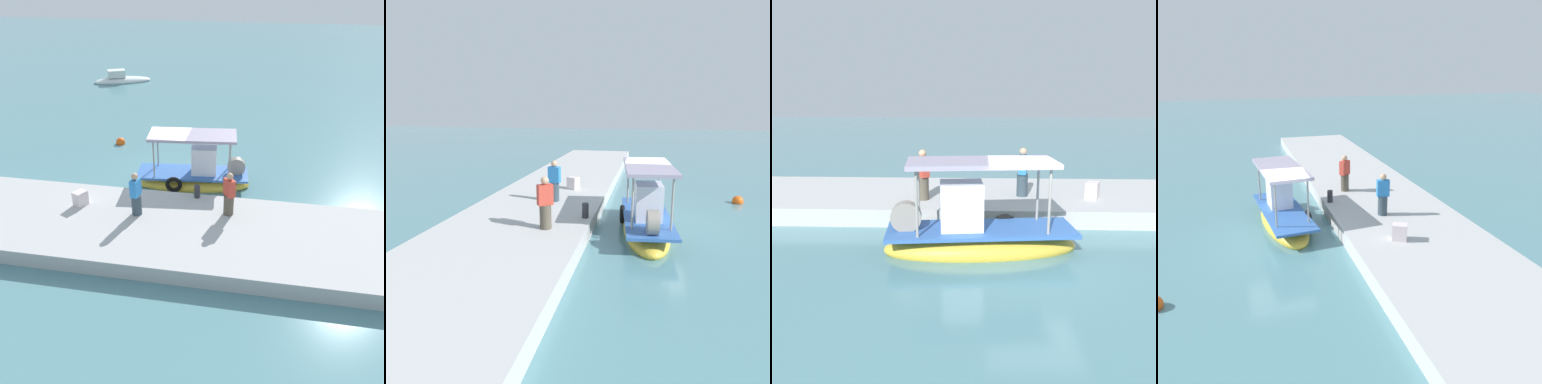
{
  "view_description": "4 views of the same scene",
  "coord_description": "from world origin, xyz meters",
  "views": [
    {
      "loc": [
        4.53,
        -17.46,
        9.09
      ],
      "look_at": [
        1.88,
        -2.98,
        1.04
      ],
      "focal_mm": 39.56,
      "sensor_mm": 36.0,
      "label": 1
    },
    {
      "loc": [
        14.09,
        -0.34,
        4.48
      ],
      "look_at": [
        0.71,
        -3.08,
        1.2
      ],
      "focal_mm": 33.41,
      "sensor_mm": 36.0,
      "label": 2
    },
    {
      "loc": [
        1.47,
        10.13,
        4.2
      ],
      "look_at": [
        1.99,
        -3.08,
        0.99
      ],
      "focal_mm": 38.75,
      "sensor_mm": 36.0,
      "label": 3
    },
    {
      "loc": [
        -14.04,
        1.22,
        6.54
      ],
      "look_at": [
        1.58,
        -3.34,
        1.12
      ],
      "focal_mm": 37.05,
      "sensor_mm": 36.0,
      "label": 4
    }
  ],
  "objects": [
    {
      "name": "ground_plane",
      "position": [
        0.0,
        0.0,
        0.0
      ],
      "size": [
        120.0,
        120.0,
        0.0
      ],
      "primitive_type": "plane",
      "color": "slate"
    },
    {
      "name": "dock_quay",
      "position": [
        0.0,
        -4.8,
        0.29
      ],
      "size": [
        36.0,
        5.04,
        0.59
      ],
      "primitive_type": "cube",
      "color": "#B2B2B2",
      "rests_on": "ground_plane"
    },
    {
      "name": "main_fishing_boat",
      "position": [
        1.53,
        -0.4,
        0.47
      ],
      "size": [
        5.34,
        2.17,
        2.84
      ],
      "color": "gold",
      "rests_on": "ground_plane"
    },
    {
      "name": "fisherman_near_bollard",
      "position": [
        -0.03,
        -4.24,
        1.37
      ],
      "size": [
        0.43,
        0.52,
        1.72
      ],
      "color": "#34444F",
      "rests_on": "dock_quay"
    },
    {
      "name": "fisherman_by_crate",
      "position": [
        3.41,
        -3.61,
        1.37
      ],
      "size": [
        0.54,
        0.56,
        1.73
      ],
      "color": "brown",
      "rests_on": "dock_quay"
    },
    {
      "name": "mooring_bollard",
      "position": [
        2.01,
        -2.55,
        0.85
      ],
      "size": [
        0.24,
        0.24,
        0.53
      ],
      "primitive_type": "cylinder",
      "color": "#2D2D33",
      "rests_on": "dock_quay"
    },
    {
      "name": "cargo_crate",
      "position": [
        -2.43,
        -3.97,
        0.88
      ],
      "size": [
        0.58,
        0.63,
        0.58
      ],
      "primitive_type": "cube",
      "rotation": [
        0.0,
        0.0,
        1.11
      ],
      "color": "silver",
      "rests_on": "dock_quay"
    },
    {
      "name": "marker_buoy",
      "position": [
        -3.48,
        3.81,
        0.1
      ],
      "size": [
        0.51,
        0.51,
        0.51
      ],
      "color": "#EE5715",
      "rests_on": "ground_plane"
    }
  ]
}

